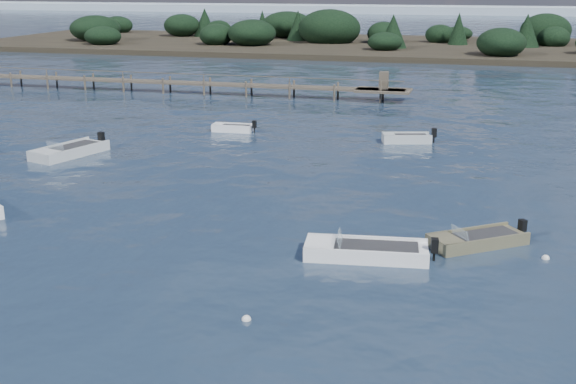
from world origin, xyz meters
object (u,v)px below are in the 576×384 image
(dinghy_mid_white_a, at_px, (366,253))
(dinghy_mid_white_b, at_px, (477,242))
(tender_far_white, at_px, (233,129))
(tender_far_grey_b, at_px, (407,140))
(dinghy_extra_a, at_px, (70,153))
(jetty, at_px, (127,81))

(dinghy_mid_white_a, bearing_deg, dinghy_mid_white_b, 30.78)
(tender_far_white, height_order, dinghy_mid_white_a, dinghy_mid_white_a)
(tender_far_grey_b, xyz_separation_m, dinghy_mid_white_a, (0.62, -21.87, -0.02))
(dinghy_extra_a, height_order, dinghy_mid_white_a, dinghy_extra_a)
(tender_far_grey_b, height_order, dinghy_mid_white_b, tender_far_grey_b)
(dinghy_extra_a, bearing_deg, tender_far_grey_b, 24.62)
(dinghy_mid_white_a, xyz_separation_m, jetty, (-30.26, 38.88, 0.82))
(tender_far_white, distance_m, jetty, 23.66)
(tender_far_white, xyz_separation_m, jetty, (-16.88, 16.55, 0.83))
(tender_far_grey_b, xyz_separation_m, dinghy_mid_white_b, (4.93, -19.30, -0.03))
(tender_far_white, height_order, dinghy_extra_a, dinghy_extra_a)
(tender_far_grey_b, distance_m, tender_far_white, 12.77)
(dinghy_mid_white_b, relative_size, dinghy_mid_white_a, 0.80)
(dinghy_extra_a, xyz_separation_m, jetty, (-9.33, 26.32, 0.81))
(tender_far_grey_b, distance_m, dinghy_mid_white_a, 21.88)
(dinghy_mid_white_a, height_order, jetty, jetty)
(dinghy_extra_a, bearing_deg, dinghy_mid_white_b, -21.59)
(tender_far_white, relative_size, jetty, 0.05)
(dinghy_mid_white_b, bearing_deg, jetty, 133.59)
(tender_far_white, bearing_deg, tender_far_grey_b, -2.05)
(tender_far_white, distance_m, dinghy_mid_white_b, 26.52)
(tender_far_white, bearing_deg, jetty, 135.57)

